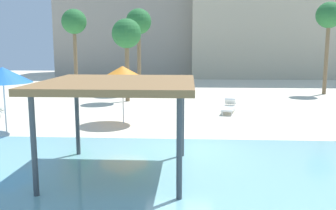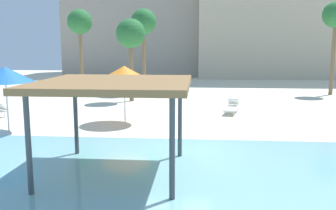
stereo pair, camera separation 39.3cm
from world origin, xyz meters
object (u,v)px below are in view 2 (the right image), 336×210
object	(u,v)px
beach_umbrella_blue_1	(5,75)
palm_tree_0	(131,35)
lounge_chair_3	(232,107)
palm_tree_2	(80,24)
palm_tree_3	(144,24)
beach_umbrella_orange_3	(124,73)
shade_pavilion	(114,87)
palm_tree_1	(336,17)

from	to	relation	value
beach_umbrella_blue_1	palm_tree_0	distance (m)	10.01
lounge_chair_3	palm_tree_2	bearing A→B (deg)	-114.21
palm_tree_3	beach_umbrella_orange_3	bearing A→B (deg)	-86.39
lounge_chair_3	beach_umbrella_orange_3	bearing A→B (deg)	-47.38
lounge_chair_3	shade_pavilion	bearing A→B (deg)	-9.68
shade_pavilion	beach_umbrella_orange_3	size ratio (longest dim) A/B	1.54
palm_tree_3	shade_pavilion	bearing A→B (deg)	-84.15
shade_pavilion	lounge_chair_3	xyz separation A→B (m)	(4.16, 10.05, -2.20)
beach_umbrella_orange_3	beach_umbrella_blue_1	bearing A→B (deg)	-154.30
lounge_chair_3	palm_tree_2	distance (m)	14.68
shade_pavilion	beach_umbrella_blue_1	world-z (taller)	beach_umbrella_blue_1
palm_tree_2	palm_tree_3	world-z (taller)	palm_tree_2
beach_umbrella_blue_1	beach_umbrella_orange_3	size ratio (longest dim) A/B	1.02
lounge_chair_3	palm_tree_2	size ratio (longest dim) A/B	0.31
palm_tree_0	palm_tree_1	size ratio (longest dim) A/B	0.79
shade_pavilion	palm_tree_2	xyz separation A→B (m)	(-6.87, 18.37, 2.76)
palm_tree_1	lounge_chair_3	bearing A→B (deg)	-134.14
beach_umbrella_blue_1	beach_umbrella_orange_3	bearing A→B (deg)	25.70
beach_umbrella_blue_1	lounge_chair_3	bearing A→B (deg)	27.94
shade_pavilion	palm_tree_0	size ratio (longest dim) A/B	0.78
beach_umbrella_blue_1	palm_tree_1	xyz separation A→B (m)	(17.92, 13.51, 3.21)
shade_pavilion	palm_tree_3	xyz separation A→B (m)	(-1.83, 17.87, 2.72)
beach_umbrella_orange_3	palm_tree_2	bearing A→B (deg)	116.74
lounge_chair_3	palm_tree_1	xyz separation A→B (m)	(8.00, 8.25, 5.33)
palm_tree_2	beach_umbrella_orange_3	bearing A→B (deg)	-63.26
beach_umbrella_orange_3	palm_tree_3	distance (m)	11.26
shade_pavilion	lounge_chair_3	distance (m)	11.10
beach_umbrella_blue_1	palm_tree_3	distance (m)	13.94
shade_pavilion	palm_tree_2	bearing A→B (deg)	110.50
lounge_chair_3	palm_tree_1	size ratio (longest dim) A/B	0.29
lounge_chair_3	palm_tree_0	xyz separation A→B (m)	(-6.25, 3.87, 3.98)
shade_pavilion	beach_umbrella_blue_1	size ratio (longest dim) A/B	1.51
lounge_chair_3	palm_tree_0	world-z (taller)	palm_tree_0
palm_tree_0	palm_tree_1	distance (m)	14.97
beach_umbrella_blue_1	palm_tree_3	bearing A→B (deg)	73.29
beach_umbrella_orange_3	palm_tree_0	distance (m)	7.23
palm_tree_1	palm_tree_2	distance (m)	19.04
beach_umbrella_blue_1	beach_umbrella_orange_3	xyz separation A→B (m)	(4.61, 2.22, -0.07)
shade_pavilion	palm_tree_1	distance (m)	22.19
shade_pavilion	palm_tree_0	distance (m)	14.18
beach_umbrella_blue_1	palm_tree_2	xyz separation A→B (m)	(-1.11, 13.58, 2.84)
palm_tree_1	palm_tree_3	bearing A→B (deg)	-178.26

